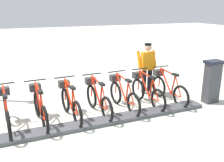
{
  "coord_description": "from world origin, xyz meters",
  "views": [
    {
      "loc": [
        -5.22,
        1.17,
        2.78
      ],
      "look_at": [
        0.5,
        -1.29,
        0.9
      ],
      "focal_mm": 39.75,
      "sensor_mm": 36.0,
      "label": 1
    }
  ],
  "objects_px": {
    "payment_kiosk": "(212,81)",
    "bike_docked_4": "(70,102)",
    "bike_docked_1": "(146,91)",
    "bike_docked_6": "(7,112)",
    "bike_docked_0": "(168,88)",
    "worker_near_rack": "(147,67)",
    "bike_docked_5": "(40,107)",
    "bike_docked_2": "(123,94)",
    "bike_docked_3": "(98,98)"
  },
  "relations": [
    {
      "from": "payment_kiosk",
      "to": "bike_docked_4",
      "type": "xyz_separation_m",
      "value": [
        0.57,
        4.14,
        -0.24
      ]
    },
    {
      "from": "bike_docked_1",
      "to": "bike_docked_6",
      "type": "xyz_separation_m",
      "value": [
        0.0,
        3.75,
        0.0
      ]
    },
    {
      "from": "bike_docked_0",
      "to": "bike_docked_1",
      "type": "relative_size",
      "value": 1.0
    },
    {
      "from": "bike_docked_0",
      "to": "worker_near_rack",
      "type": "bearing_deg",
      "value": 13.06
    },
    {
      "from": "bike_docked_5",
      "to": "worker_near_rack",
      "type": "bearing_deg",
      "value": -75.99
    },
    {
      "from": "bike_docked_2",
      "to": "bike_docked_4",
      "type": "xyz_separation_m",
      "value": [
        0.0,
        1.5,
        0.0
      ]
    },
    {
      "from": "payment_kiosk",
      "to": "bike_docked_4",
      "type": "distance_m",
      "value": 4.19
    },
    {
      "from": "payment_kiosk",
      "to": "bike_docked_0",
      "type": "height_order",
      "value": "payment_kiosk"
    },
    {
      "from": "payment_kiosk",
      "to": "bike_docked_2",
      "type": "xyz_separation_m",
      "value": [
        0.57,
        2.64,
        -0.24
      ]
    },
    {
      "from": "bike_docked_5",
      "to": "worker_near_rack",
      "type": "xyz_separation_m",
      "value": [
        0.89,
        -3.55,
        0.48
      ]
    },
    {
      "from": "bike_docked_0",
      "to": "bike_docked_5",
      "type": "xyz_separation_m",
      "value": [
        0.0,
        3.75,
        0.0
      ]
    },
    {
      "from": "bike_docked_0",
      "to": "worker_near_rack",
      "type": "distance_m",
      "value": 1.03
    },
    {
      "from": "bike_docked_3",
      "to": "bike_docked_4",
      "type": "bearing_deg",
      "value": 90.0
    },
    {
      "from": "bike_docked_3",
      "to": "bike_docked_4",
      "type": "height_order",
      "value": "same"
    },
    {
      "from": "bike_docked_3",
      "to": "bike_docked_2",
      "type": "bearing_deg",
      "value": -90.0
    },
    {
      "from": "bike_docked_3",
      "to": "payment_kiosk",
      "type": "bearing_deg",
      "value": -99.56
    },
    {
      "from": "bike_docked_4",
      "to": "worker_near_rack",
      "type": "height_order",
      "value": "worker_near_rack"
    },
    {
      "from": "bike_docked_1",
      "to": "bike_docked_3",
      "type": "bearing_deg",
      "value": 90.0
    },
    {
      "from": "payment_kiosk",
      "to": "bike_docked_3",
      "type": "height_order",
      "value": "payment_kiosk"
    },
    {
      "from": "payment_kiosk",
      "to": "bike_docked_6",
      "type": "xyz_separation_m",
      "value": [
        0.57,
        5.65,
        -0.24
      ]
    },
    {
      "from": "payment_kiosk",
      "to": "bike_docked_6",
      "type": "distance_m",
      "value": 5.68
    },
    {
      "from": "bike_docked_4",
      "to": "bike_docked_5",
      "type": "distance_m",
      "value": 0.75
    },
    {
      "from": "bike_docked_2",
      "to": "bike_docked_5",
      "type": "bearing_deg",
      "value": 90.0
    },
    {
      "from": "bike_docked_1",
      "to": "bike_docked_2",
      "type": "bearing_deg",
      "value": 90.0
    },
    {
      "from": "bike_docked_0",
      "to": "worker_near_rack",
      "type": "xyz_separation_m",
      "value": [
        0.89,
        0.21,
        0.48
      ]
    },
    {
      "from": "payment_kiosk",
      "to": "worker_near_rack",
      "type": "height_order",
      "value": "worker_near_rack"
    },
    {
      "from": "worker_near_rack",
      "to": "bike_docked_1",
      "type": "bearing_deg",
      "value": 148.37
    },
    {
      "from": "bike_docked_4",
      "to": "worker_near_rack",
      "type": "relative_size",
      "value": 1.04
    },
    {
      "from": "payment_kiosk",
      "to": "bike_docked_3",
      "type": "bearing_deg",
      "value": 80.44
    },
    {
      "from": "bike_docked_1",
      "to": "payment_kiosk",
      "type": "bearing_deg",
      "value": -106.81
    },
    {
      "from": "bike_docked_0",
      "to": "bike_docked_3",
      "type": "relative_size",
      "value": 1.0
    },
    {
      "from": "bike_docked_1",
      "to": "bike_docked_4",
      "type": "bearing_deg",
      "value": 90.0
    },
    {
      "from": "bike_docked_3",
      "to": "bike_docked_4",
      "type": "distance_m",
      "value": 0.75
    },
    {
      "from": "bike_docked_4",
      "to": "bike_docked_6",
      "type": "relative_size",
      "value": 1.0
    },
    {
      "from": "worker_near_rack",
      "to": "payment_kiosk",
      "type": "bearing_deg",
      "value": -137.24
    },
    {
      "from": "payment_kiosk",
      "to": "bike_docked_3",
      "type": "relative_size",
      "value": 0.74
    },
    {
      "from": "bike_docked_6",
      "to": "payment_kiosk",
      "type": "bearing_deg",
      "value": -95.78
    },
    {
      "from": "bike_docked_2",
      "to": "worker_near_rack",
      "type": "xyz_separation_m",
      "value": [
        0.89,
        -1.3,
        0.48
      ]
    },
    {
      "from": "bike_docked_0",
      "to": "bike_docked_1",
      "type": "bearing_deg",
      "value": 90.0
    },
    {
      "from": "bike_docked_2",
      "to": "bike_docked_4",
      "type": "relative_size",
      "value": 1.0
    },
    {
      "from": "bike_docked_0",
      "to": "bike_docked_4",
      "type": "height_order",
      "value": "same"
    },
    {
      "from": "bike_docked_0",
      "to": "worker_near_rack",
      "type": "height_order",
      "value": "worker_near_rack"
    },
    {
      "from": "bike_docked_3",
      "to": "bike_docked_6",
      "type": "relative_size",
      "value": 1.0
    },
    {
      "from": "bike_docked_4",
      "to": "bike_docked_6",
      "type": "distance_m",
      "value": 1.5
    },
    {
      "from": "worker_near_rack",
      "to": "bike_docked_6",
      "type": "bearing_deg",
      "value": 101.64
    },
    {
      "from": "bike_docked_1",
      "to": "bike_docked_6",
      "type": "distance_m",
      "value": 3.75
    },
    {
      "from": "payment_kiosk",
      "to": "bike_docked_5",
      "type": "distance_m",
      "value": 4.93
    },
    {
      "from": "payment_kiosk",
      "to": "bike_docked_3",
      "type": "distance_m",
      "value": 3.45
    },
    {
      "from": "bike_docked_1",
      "to": "bike_docked_5",
      "type": "distance_m",
      "value": 3.0
    },
    {
      "from": "bike_docked_6",
      "to": "worker_near_rack",
      "type": "relative_size",
      "value": 1.04
    }
  ]
}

